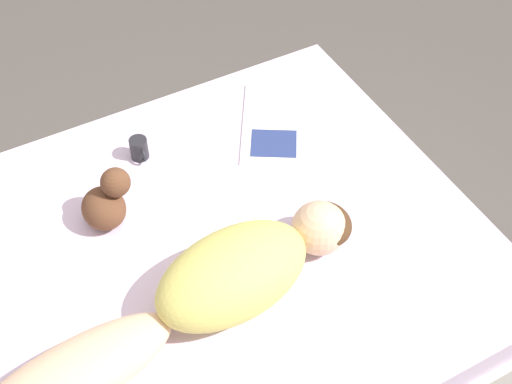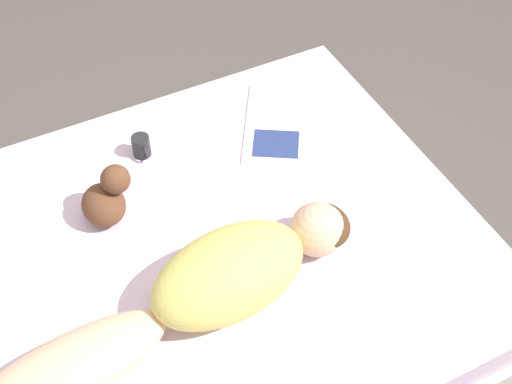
# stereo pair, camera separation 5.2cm
# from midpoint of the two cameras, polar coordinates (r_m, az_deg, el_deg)

# --- Properties ---
(ground_plane) EXTENTS (12.00, 12.00, 0.00)m
(ground_plane) POSITION_cam_midpoint_polar(r_m,az_deg,el_deg) (2.92, -6.30, -11.42)
(ground_plane) COLOR #4C4742
(bed) EXTENTS (1.69, 2.34, 0.49)m
(bed) POSITION_cam_midpoint_polar(r_m,az_deg,el_deg) (2.71, -6.72, -8.84)
(bed) COLOR beige
(bed) RESTS_ON ground_plane
(person) EXTENTS (0.42, 1.41, 0.24)m
(person) POSITION_cam_midpoint_polar(r_m,az_deg,el_deg) (2.30, -4.04, -8.12)
(person) COLOR #DBB28E
(person) RESTS_ON bed
(open_magazine) EXTENTS (0.54, 0.47, 0.01)m
(open_magazine) POSITION_cam_midpoint_polar(r_m,az_deg,el_deg) (2.95, 2.23, 5.37)
(open_magazine) COLOR white
(open_magazine) RESTS_ON bed
(coffee_mug) EXTENTS (0.10, 0.07, 0.09)m
(coffee_mug) POSITION_cam_midpoint_polar(r_m,az_deg,el_deg) (2.83, -8.64, 3.65)
(coffee_mug) COLOR #232328
(coffee_mug) RESTS_ON bed
(plush_toy) EXTENTS (0.17, 0.19, 0.23)m
(plush_toy) POSITION_cam_midpoint_polar(r_m,az_deg,el_deg) (2.59, -11.32, -0.56)
(plush_toy) COLOR brown
(plush_toy) RESTS_ON bed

